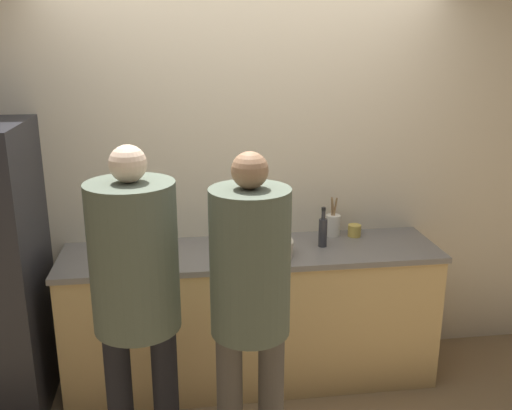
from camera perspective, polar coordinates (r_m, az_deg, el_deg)
name	(u,v)px	position (r m, az deg, el deg)	size (l,w,h in m)	color
ground_plane	(259,408)	(3.70, 0.32, -19.60)	(14.00, 14.00, 0.00)	#8C704C
wall_back	(245,176)	(3.75, -1.08, 2.87)	(5.20, 0.06, 2.60)	beige
counter	(252,314)	(3.76, -0.45, -10.86)	(2.35, 0.63, 0.91)	tan
person_left	(136,281)	(2.79, -11.96, -7.44)	(0.42, 0.42, 1.72)	black
person_center	(250,290)	(2.73, -0.59, -8.47)	(0.38, 0.38, 1.70)	#4C4742
fruit_bowl	(264,248)	(3.46, 0.78, -4.29)	(0.36, 0.36, 0.14)	beige
utensil_crock	(333,224)	(3.83, 7.70, -1.93)	(0.10, 0.10, 0.26)	silver
bottle_dark	(323,231)	(3.61, 6.70, -2.61)	(0.05, 0.05, 0.26)	#333338
bottle_green	(136,254)	(3.32, -11.87, -4.81)	(0.06, 0.06, 0.23)	#236033
cup_white	(120,256)	(3.43, -13.40, -4.96)	(0.09, 0.09, 0.10)	white
cup_yellow	(354,231)	(3.84, 9.81, -2.53)	(0.09, 0.09, 0.08)	gold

